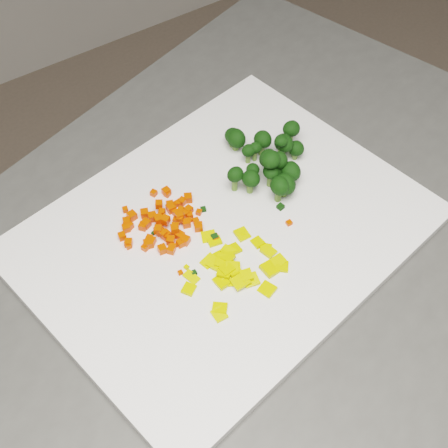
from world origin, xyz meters
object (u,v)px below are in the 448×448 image
counter_block (235,392)px  pepper_pile (233,268)px  carrot_pile (161,218)px  broccoli_pile (265,152)px  cutting_board (224,232)px

counter_block → pepper_pile: bearing=-137.5°
carrot_pile → pepper_pile: (0.04, -0.11, -0.01)m
carrot_pile → broccoli_pile: bearing=2.9°
counter_block → pepper_pile: pepper_pile is taller
broccoli_pile → pepper_pile: bearing=-138.5°
pepper_pile → counter_block: bearing=42.5°
cutting_board → carrot_pile: bearing=142.6°
cutting_board → broccoli_pile: 0.12m
carrot_pile → cutting_board: bearing=-37.4°
broccoli_pile → cutting_board: bearing=-151.3°
carrot_pile → broccoli_pile: broccoli_pile is taller
counter_block → broccoli_pile: broccoli_pile is taller
broccoli_pile → counter_block: bearing=-138.8°
cutting_board → pepper_pile: bearing=-114.7°
pepper_pile → broccoli_pile: broccoli_pile is taller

